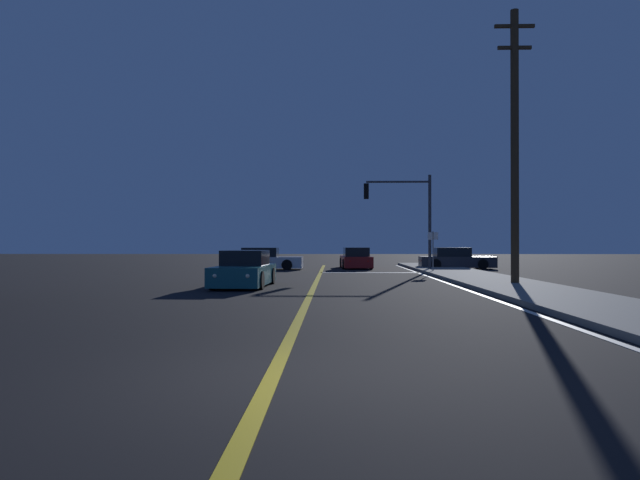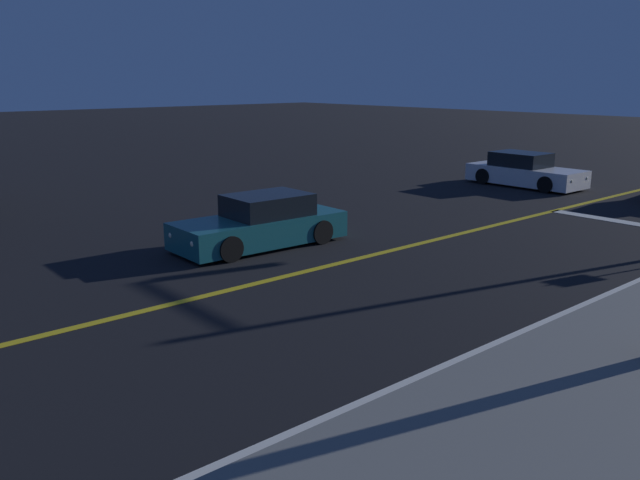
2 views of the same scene
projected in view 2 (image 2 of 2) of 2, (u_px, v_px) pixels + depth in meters
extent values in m
cube|color=slate|center=(586.00, 388.00, 9.20)|extent=(3.20, 46.78, 0.15)
cube|color=gold|center=(277.00, 278.00, 14.44)|extent=(0.20, 44.18, 0.01)
cube|color=silver|center=(476.00, 352.00, 10.57)|extent=(0.16, 44.18, 0.01)
cube|color=silver|center=(639.00, 224.00, 19.73)|extent=(5.52, 0.50, 0.01)
cube|color=silver|center=(526.00, 175.00, 26.63)|extent=(4.63, 1.85, 0.68)
cube|color=black|center=(521.00, 160.00, 26.69)|extent=(2.14, 1.57, 0.60)
cylinder|color=black|center=(569.00, 180.00, 26.14)|extent=(0.64, 0.23, 0.64)
cylinder|color=black|center=(546.00, 185.00, 25.08)|extent=(0.64, 0.23, 0.64)
cylinder|color=black|center=(507.00, 173.00, 28.25)|extent=(0.64, 0.23, 0.64)
cylinder|color=black|center=(483.00, 176.00, 27.19)|extent=(0.64, 0.23, 0.64)
sphere|color=#FFF4CC|center=(585.00, 178.00, 25.31)|extent=(0.18, 0.18, 0.18)
sphere|color=#FFF4CC|center=(570.00, 181.00, 24.60)|extent=(0.18, 0.18, 0.18)
sphere|color=red|center=(487.00, 166.00, 28.63)|extent=(0.14, 0.14, 0.14)
sphere|color=red|center=(471.00, 169.00, 27.93)|extent=(0.14, 0.14, 0.14)
cube|color=#195960|center=(259.00, 230.00, 17.14)|extent=(1.92, 4.58, 0.68)
cube|color=black|center=(268.00, 206.00, 17.16)|extent=(1.59, 2.13, 0.60)
cylinder|color=black|center=(230.00, 249.00, 15.69)|extent=(0.24, 0.65, 0.64)
cylinder|color=black|center=(196.00, 236.00, 16.93)|extent=(0.24, 0.65, 0.64)
cylinder|color=black|center=(321.00, 232.00, 17.40)|extent=(0.24, 0.65, 0.64)
cylinder|color=black|center=(284.00, 222.00, 18.65)|extent=(0.24, 0.65, 0.64)
sphere|color=#FFF4CC|center=(194.00, 244.00, 15.36)|extent=(0.18, 0.18, 0.18)
sphere|color=#FFF4CC|center=(172.00, 235.00, 16.19)|extent=(0.18, 0.18, 0.18)
sphere|color=red|center=(338.00, 219.00, 18.06)|extent=(0.14, 0.14, 0.14)
sphere|color=red|center=(313.00, 213.00, 18.89)|extent=(0.14, 0.14, 0.14)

